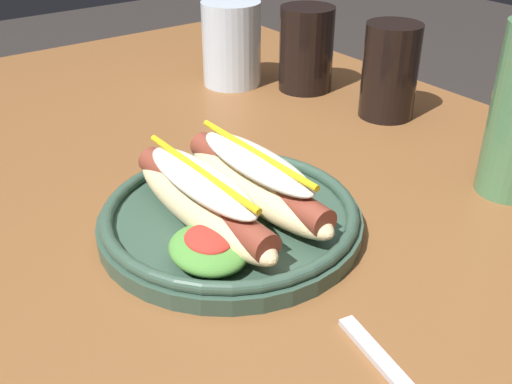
% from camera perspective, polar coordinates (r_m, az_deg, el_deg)
% --- Properties ---
extents(dining_table, '(1.31, 0.83, 0.74)m').
position_cam_1_polar(dining_table, '(0.67, 0.88, -8.62)').
color(dining_table, brown).
rests_on(dining_table, ground_plane).
extents(hot_dog_plate, '(0.25, 0.25, 0.08)m').
position_cam_1_polar(hot_dog_plate, '(0.56, -2.54, -1.38)').
color(hot_dog_plate, '#334C3D').
rests_on(hot_dog_plate, dining_table).
extents(soda_cup, '(0.08, 0.08, 0.12)m').
position_cam_1_polar(soda_cup, '(0.90, 4.77, 13.33)').
color(soda_cup, black).
rests_on(soda_cup, dining_table).
extents(water_cup, '(0.09, 0.09, 0.12)m').
position_cam_1_polar(water_cup, '(0.92, -2.32, 13.84)').
color(water_cup, silver).
rests_on(water_cup, dining_table).
extents(extra_cup, '(0.07, 0.07, 0.12)m').
position_cam_1_polar(extra_cup, '(0.82, 12.54, 11.10)').
color(extra_cup, black).
rests_on(extra_cup, dining_table).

